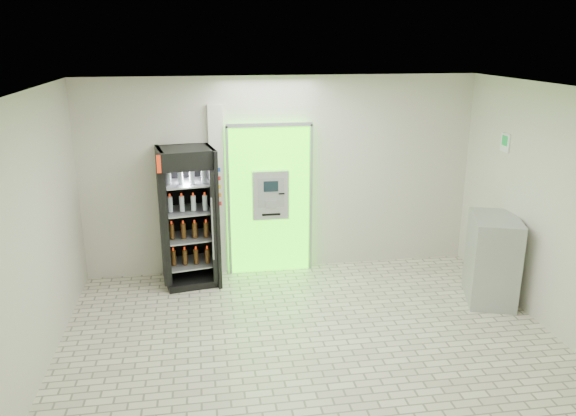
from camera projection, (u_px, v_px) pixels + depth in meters
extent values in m
plane|color=beige|center=(313.00, 348.00, 6.65)|extent=(6.00, 6.00, 0.00)
plane|color=beige|center=(282.00, 176.00, 8.58)|extent=(6.00, 0.00, 6.00)
plane|color=beige|center=(388.00, 345.00, 3.85)|extent=(6.00, 0.00, 6.00)
plane|color=beige|center=(29.00, 243.00, 5.77)|extent=(0.00, 5.00, 5.00)
plane|color=beige|center=(562.00, 215.00, 6.67)|extent=(0.00, 5.00, 5.00)
plane|color=white|center=(317.00, 91.00, 5.78)|extent=(6.00, 6.00, 0.00)
cube|color=#38EC0B|center=(270.00, 199.00, 8.58)|extent=(1.20, 0.12, 2.30)
cube|color=gray|center=(269.00, 125.00, 8.18)|extent=(1.28, 0.04, 0.06)
cube|color=gray|center=(229.00, 202.00, 8.42)|extent=(0.04, 0.04, 2.30)
cube|color=gray|center=(311.00, 199.00, 8.61)|extent=(0.04, 0.04, 2.30)
cube|color=black|center=(277.00, 240.00, 8.74)|extent=(0.62, 0.01, 0.67)
cube|color=black|center=(247.00, 147.00, 8.24)|extent=(0.22, 0.01, 0.18)
cube|color=#A3A6AB|center=(270.00, 195.00, 8.45)|extent=(0.55, 0.12, 0.75)
cube|color=black|center=(271.00, 186.00, 8.34)|extent=(0.22, 0.01, 0.16)
cube|color=gray|center=(271.00, 204.00, 8.43)|extent=(0.16, 0.01, 0.12)
cube|color=black|center=(282.00, 194.00, 8.40)|extent=(0.09, 0.01, 0.02)
cube|color=black|center=(271.00, 215.00, 8.47)|extent=(0.28, 0.01, 0.03)
cube|color=silver|center=(218.00, 192.00, 8.44)|extent=(0.22, 0.10, 2.60)
cube|color=#193FB2|center=(217.00, 170.00, 8.29)|extent=(0.09, 0.01, 0.06)
cube|color=red|center=(218.00, 178.00, 8.32)|extent=(0.09, 0.01, 0.06)
cube|color=yellow|center=(218.00, 187.00, 8.36)|extent=(0.09, 0.01, 0.06)
cube|color=orange|center=(218.00, 195.00, 8.40)|extent=(0.09, 0.01, 0.06)
cube|color=red|center=(219.00, 203.00, 8.44)|extent=(0.09, 0.01, 0.06)
cube|color=black|center=(189.00, 217.00, 8.17)|extent=(0.88, 0.82, 2.04)
cube|color=black|center=(189.00, 211.00, 8.47)|extent=(0.76, 0.19, 2.04)
cube|color=#B52409|center=(185.00, 162.00, 7.58)|extent=(0.74, 0.14, 0.24)
cube|color=white|center=(185.00, 162.00, 7.58)|extent=(0.42, 0.08, 0.07)
cube|color=black|center=(192.00, 278.00, 8.45)|extent=(0.88, 0.82, 0.10)
cylinder|color=gray|center=(212.00, 229.00, 7.89)|extent=(0.03, 0.03, 0.92)
cube|color=gray|center=(191.00, 262.00, 8.37)|extent=(0.74, 0.70, 0.02)
cube|color=gray|center=(190.00, 237.00, 8.26)|extent=(0.74, 0.70, 0.02)
cube|color=gray|center=(188.00, 210.00, 8.14)|extent=(0.74, 0.70, 0.02)
cube|color=gray|center=(187.00, 183.00, 8.02)|extent=(0.74, 0.70, 0.02)
cube|color=#A3A6AB|center=(492.00, 259.00, 7.72)|extent=(0.86, 1.05, 1.20)
cube|color=gray|center=(472.00, 256.00, 7.66)|extent=(0.29, 0.84, 0.01)
cube|color=white|center=(505.00, 143.00, 7.81)|extent=(0.02, 0.22, 0.26)
cube|color=#0C8431|center=(505.00, 141.00, 7.79)|extent=(0.00, 0.14, 0.14)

